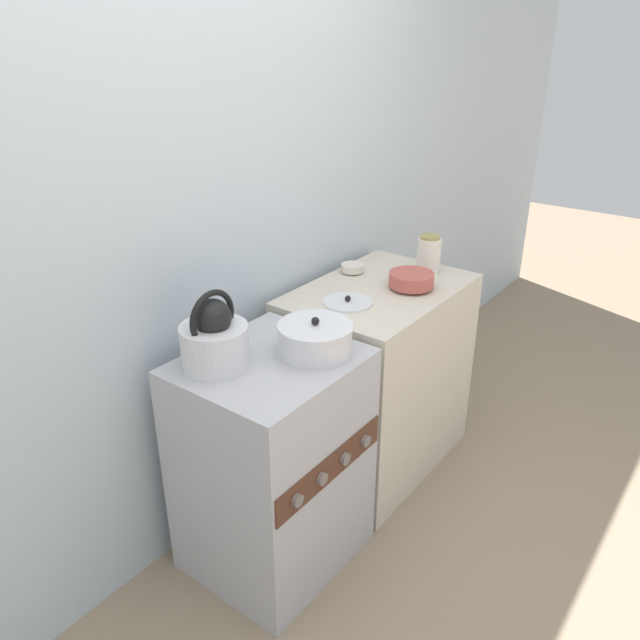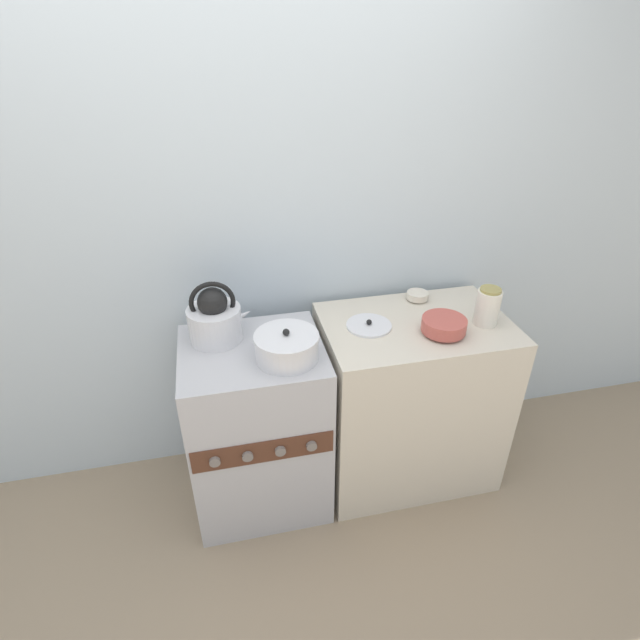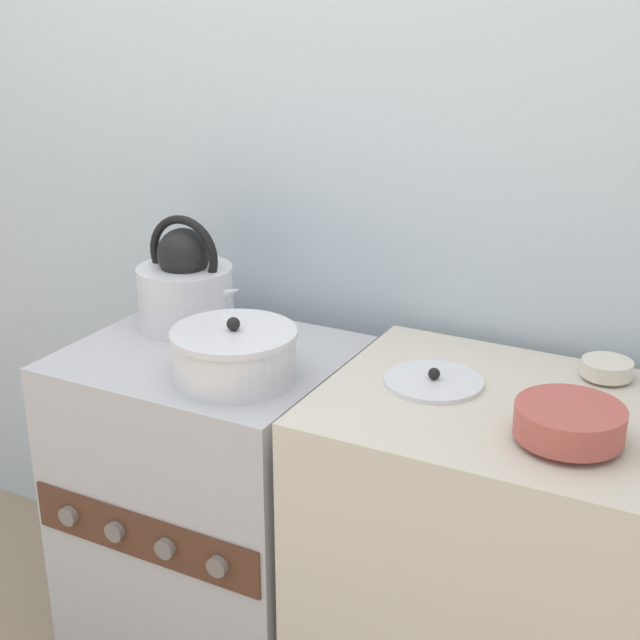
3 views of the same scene
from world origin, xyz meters
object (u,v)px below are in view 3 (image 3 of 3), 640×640
object	(u,v)px
small_ceramic_bowl	(607,369)
kettle	(186,286)
cooking_pot	(234,355)
enamel_bowl	(569,422)
stove	(215,517)
loose_pot_lid	(434,381)

from	to	relation	value
small_ceramic_bowl	kettle	bearing A→B (deg)	-173.64
cooking_pot	enamel_bowl	size ratio (longest dim) A/B	1.37
stove	loose_pot_lid	world-z (taller)	loose_pot_lid
kettle	small_ceramic_bowl	distance (m)	0.96
stove	enamel_bowl	xyz separation A→B (m)	(0.81, -0.08, 0.49)
stove	loose_pot_lid	bearing A→B (deg)	4.21
enamel_bowl	loose_pot_lid	xyz separation A→B (m)	(-0.29, 0.12, -0.03)
kettle	small_ceramic_bowl	xyz separation A→B (m)	(0.95, 0.11, -0.06)
small_ceramic_bowl	loose_pot_lid	world-z (taller)	small_ceramic_bowl
enamel_bowl	stove	bearing A→B (deg)	174.14
cooking_pot	enamel_bowl	distance (m)	0.68
enamel_bowl	small_ceramic_bowl	world-z (taller)	enamel_bowl
kettle	cooking_pot	world-z (taller)	kettle
stove	enamel_bowl	bearing A→B (deg)	-5.86
stove	small_ceramic_bowl	world-z (taller)	small_ceramic_bowl
kettle	small_ceramic_bowl	world-z (taller)	kettle
stove	cooking_pot	world-z (taller)	cooking_pot
loose_pot_lid	enamel_bowl	bearing A→B (deg)	-22.55
cooking_pot	loose_pot_lid	size ratio (longest dim) A/B	1.31
kettle	loose_pot_lid	bearing A→B (deg)	-6.78
cooking_pot	small_ceramic_bowl	bearing A→B (deg)	24.70
cooking_pot	stove	bearing A→B (deg)	145.41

